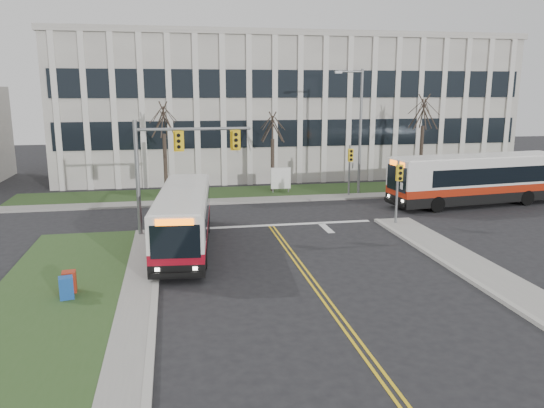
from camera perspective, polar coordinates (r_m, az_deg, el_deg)
The scene contains 19 objects.
ground at distance 23.14m, azimuth 3.56°, elevation -7.31°, with size 120.00×120.00×0.00m, color black.
grass_verge at distance 18.44m, azimuth -24.68°, elevation -13.51°, with size 5.00×26.00×0.12m, color #2F4B20.
sidewalk_west at distance 17.93m, azimuth -15.09°, elevation -13.49°, with size 1.20×26.00×0.14m, color #9E9B93.
sidewalk_east at distance 22.03m, azimuth 26.56°, elevation -9.46°, with size 2.00×26.00×0.14m, color #9E9B93.
sidewalk_cross at distance 38.56m, azimuth 5.27°, elevation 0.69°, with size 44.00×1.60×0.14m, color #9E9B93.
building_lawn at distance 41.22m, azimuth 4.22°, elevation 1.44°, with size 44.00×5.00×0.12m, color #2F4B20.
office_building at distance 52.22m, azimuth 0.92°, elevation 10.29°, with size 40.00×16.00×12.00m, color beige.
mast_arm_signal at distance 28.51m, azimuth -10.99°, elevation 5.00°, with size 6.11×0.38×6.20m.
signal_pole_near at distance 31.18m, azimuth 13.42°, elevation 2.22°, with size 0.34×0.39×3.80m.
signal_pole_far at distance 39.00m, azimuth 8.38°, elevation 4.37°, with size 0.34×0.39×3.80m.
streetlight at distance 39.76m, azimuth 9.27°, elevation 8.39°, with size 2.15×0.25×9.20m.
directory_sign at distance 39.98m, azimuth 0.95°, elevation 2.75°, with size 1.50×0.12×2.00m.
tree_left at distance 39.21m, azimuth -11.59°, elevation 8.72°, with size 1.80×1.80×7.70m.
tree_mid at distance 40.13m, azimuth 0.06°, elevation 8.13°, with size 1.80×1.80×6.82m.
tree_right at distance 43.72m, azimuth 15.98°, elevation 9.35°, with size 1.80×1.80×8.25m.
bus_main at distance 26.60m, azimuth -9.43°, elevation -1.68°, with size 2.30×10.62×2.83m, color silver, non-canonical shape.
bus_cross at distance 38.73m, azimuth 21.23°, elevation 2.36°, with size 2.70×12.47×3.33m, color silver, non-canonical shape.
newspaper_box_blue at distance 21.30m, azimuth -21.25°, elevation -8.54°, with size 0.50×0.45×0.95m, color #16459A.
newspaper_box_red at distance 21.89m, azimuth -20.95°, elevation -7.96°, with size 0.50×0.45×0.95m, color #9D2814.
Camera 1 is at (-5.40, -21.14, 7.70)m, focal length 35.00 mm.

